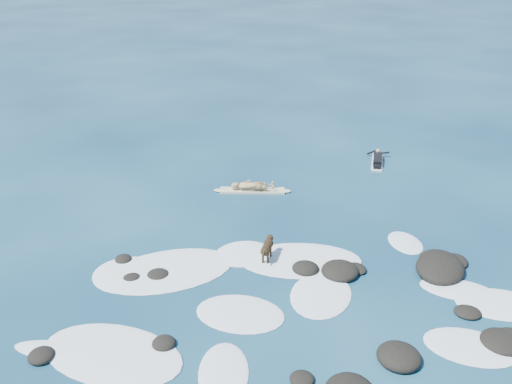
{
  "coord_description": "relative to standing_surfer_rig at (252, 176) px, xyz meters",
  "views": [
    {
      "loc": [
        -1.5,
        -13.92,
        9.21
      ],
      "look_at": [
        -1.98,
        4.0,
        0.9
      ],
      "focal_mm": 40.0,
      "sensor_mm": 36.0,
      "label": 1
    }
  ],
  "objects": [
    {
      "name": "ground",
      "position": [
        2.17,
        -5.97,
        -0.67
      ],
      "size": [
        160.0,
        160.0,
        0.0
      ],
      "primitive_type": "plane",
      "color": "#0A2642",
      "rests_on": "ground"
    },
    {
      "name": "dog",
      "position": [
        0.62,
        -4.97,
        -0.2
      ],
      "size": [
        0.44,
        1.12,
        0.71
      ],
      "rotation": [
        0.0,
        0.0,
        1.35
      ],
      "color": "black",
      "rests_on": "ground"
    },
    {
      "name": "paddling_surfer_rig",
      "position": [
        5.31,
        3.13,
        -0.54
      ],
      "size": [
        1.05,
        2.23,
        0.39
      ],
      "rotation": [
        0.0,
        0.0,
        1.38
      ],
      "color": "white",
      "rests_on": "ground"
    },
    {
      "name": "standing_surfer_rig",
      "position": [
        0.0,
        0.0,
        0.0
      ],
      "size": [
        2.98,
        0.59,
        1.7
      ],
      "rotation": [
        0.0,
        0.0,
        -0.0
      ],
      "color": "beige",
      "rests_on": "ground"
    },
    {
      "name": "breaking_foam",
      "position": [
        0.23,
        -6.86,
        -0.66
      ],
      "size": [
        13.77,
        7.97,
        0.12
      ],
      "color": "white",
      "rests_on": "ground"
    },
    {
      "name": "reef_rocks",
      "position": [
        4.34,
        -7.24,
        -0.57
      ],
      "size": [
        14.13,
        6.87,
        0.54
      ],
      "color": "black",
      "rests_on": "ground"
    }
  ]
}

